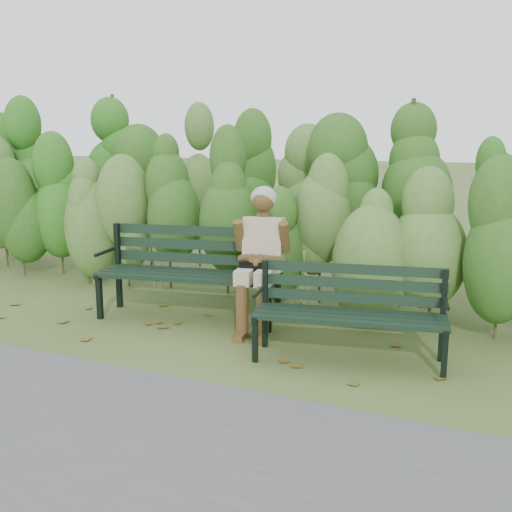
% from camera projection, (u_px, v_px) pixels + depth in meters
% --- Properties ---
extents(ground, '(80.00, 80.00, 0.00)m').
position_uv_depth(ground, '(240.00, 343.00, 5.49)').
color(ground, '#425223').
extents(footpath, '(60.00, 2.50, 0.01)m').
position_uv_depth(footpath, '(80.00, 458.00, 3.52)').
color(footpath, '#474749').
rests_on(footpath, ground).
extents(hedge_band, '(11.04, 1.67, 2.42)m').
position_uv_depth(hedge_band, '(309.00, 189.00, 6.91)').
color(hedge_band, '#47381E').
rests_on(hedge_band, ground).
extents(leaf_litter, '(5.68, 2.07, 0.01)m').
position_uv_depth(leaf_litter, '(241.00, 340.00, 5.55)').
color(leaf_litter, brown).
rests_on(leaf_litter, ground).
extents(bench_left, '(1.95, 0.93, 0.94)m').
position_uv_depth(bench_left, '(191.00, 265.00, 6.20)').
color(bench_left, black).
rests_on(bench_left, ground).
extents(bench_right, '(1.65, 0.80, 0.79)m').
position_uv_depth(bench_right, '(350.00, 305.00, 5.03)').
color(bench_right, black).
rests_on(bench_right, ground).
extents(seated_woman, '(0.58, 0.85, 1.39)m').
position_uv_depth(seated_woman, '(260.00, 250.00, 5.79)').
color(seated_woman, '#C5B796').
rests_on(seated_woman, ground).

